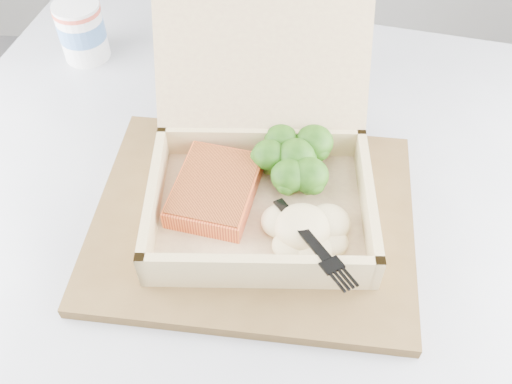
# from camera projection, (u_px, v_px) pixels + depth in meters

# --- Properties ---
(cafe_table) EXTENTS (1.02, 1.02, 0.75)m
(cafe_table) POSITION_uv_depth(u_px,v_px,m) (249.00, 312.00, 0.79)
(cafe_table) COLOR black
(cafe_table) RESTS_ON floor
(serving_tray) EXTENTS (0.37, 0.31, 0.02)m
(serving_tray) POSITION_uv_depth(u_px,v_px,m) (253.00, 219.00, 0.64)
(serving_tray) COLOR brown
(serving_tray) RESTS_ON cafe_table
(takeout_container) EXTENTS (0.25, 0.29, 0.20)m
(takeout_container) POSITION_uv_depth(u_px,v_px,m) (261.00, 152.00, 0.63)
(takeout_container) COLOR tan
(takeout_container) RESTS_ON serving_tray
(salmon_fillet) EXTENTS (0.11, 0.13, 0.02)m
(salmon_fillet) POSITION_uv_depth(u_px,v_px,m) (215.00, 190.00, 0.63)
(salmon_fillet) COLOR orange
(salmon_fillet) RESTS_ON takeout_container
(broccoli_pile) EXTENTS (0.11, 0.11, 0.04)m
(broccoli_pile) POSITION_uv_depth(u_px,v_px,m) (296.00, 161.00, 0.65)
(broccoli_pile) COLOR #38781A
(broccoli_pile) RESTS_ON takeout_container
(mashed_potatoes) EXTENTS (0.10, 0.08, 0.03)m
(mashed_potatoes) POSITION_uv_depth(u_px,v_px,m) (303.00, 227.00, 0.59)
(mashed_potatoes) COLOR beige
(mashed_potatoes) RESTS_ON takeout_container
(plastic_fork) EXTENTS (0.09, 0.13, 0.02)m
(plastic_fork) POSITION_uv_depth(u_px,v_px,m) (292.00, 216.00, 0.59)
(plastic_fork) COLOR black
(plastic_fork) RESTS_ON mashed_potatoes
(paper_cup) EXTENTS (0.07, 0.07, 0.08)m
(paper_cup) POSITION_uv_depth(u_px,v_px,m) (81.00, 29.00, 0.81)
(paper_cup) COLOR silver
(paper_cup) RESTS_ON cafe_table
(receipt) EXTENTS (0.13, 0.14, 0.00)m
(receipt) POSITION_uv_depth(u_px,v_px,m) (315.00, 116.00, 0.76)
(receipt) COLOR white
(receipt) RESTS_ON cafe_table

